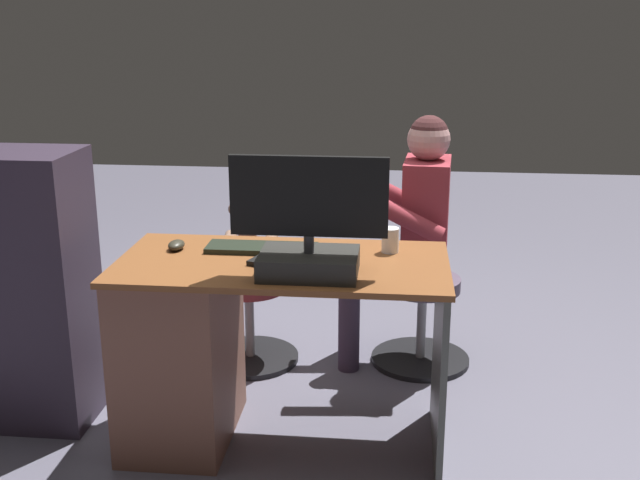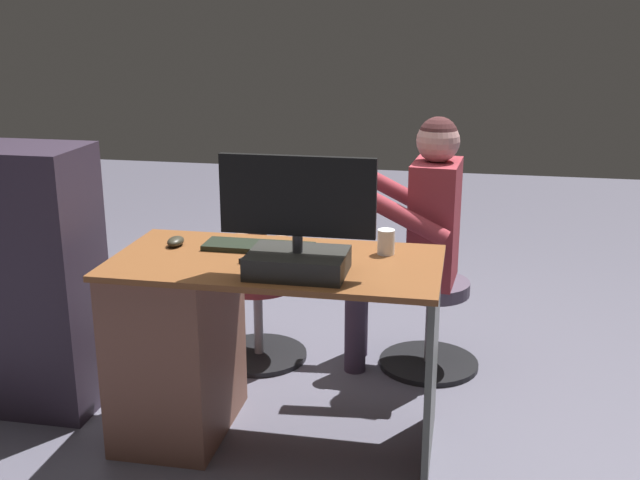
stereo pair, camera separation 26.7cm
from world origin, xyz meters
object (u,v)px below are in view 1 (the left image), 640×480
desk (202,344)px  office_chair_teddy (249,313)px  tv_remote (262,258)px  cup (390,240)px  monitor (309,238)px  person (409,224)px  teddy_bear (248,244)px  visitor_chair (422,317)px  keyboard (262,248)px  computer_mouse (176,245)px

desk → office_chair_teddy: bearing=-93.9°
desk → tv_remote: (-0.24, 0.01, 0.35)m
cup → office_chair_teddy: cup is taller
monitor → tv_remote: size_ratio=3.60×
monitor → person: 0.97m
teddy_bear → visitor_chair: teddy_bear is taller
tv_remote → person: 0.93m
keyboard → person: 0.85m
desk → cup: size_ratio=12.86×
desk → visitor_chair: bearing=-138.6°
desk → office_chair_teddy: size_ratio=2.64×
keyboard → teddy_bear: (0.17, -0.59, -0.17)m
computer_mouse → visitor_chair: 1.28m
keyboard → visitor_chair: (-0.64, -0.64, -0.52)m
monitor → tv_remote: bearing=-34.8°
desk → keyboard: size_ratio=2.89×
keyboard → tv_remote: (-0.02, 0.12, -0.00)m
tv_remote → visitor_chair: (-0.62, -0.76, -0.51)m
teddy_bear → desk: bearing=86.2°
cup → visitor_chair: 0.84m
monitor → cup: 0.41m
monitor → person: person is taller
monitor → computer_mouse: (0.54, -0.23, -0.11)m
office_chair_teddy → tv_remote: bearing=105.5°
cup → office_chair_teddy: (0.66, -0.55, -0.54)m
computer_mouse → person: 1.11m
computer_mouse → tv_remote: computer_mouse is taller
keyboard → teddy_bear: size_ratio=1.19×
computer_mouse → person: (-0.89, -0.65, -0.07)m
desk → person: size_ratio=1.03×
office_chair_teddy → person: bearing=-175.5°
desk → person: bearing=-136.3°
cup → office_chair_teddy: 1.01m
desk → tv_remote: tv_remote is taller
teddy_bear → person: bearing=-176.5°
teddy_bear → visitor_chair: (-0.81, -0.05, -0.35)m
keyboard → tv_remote: 0.13m
person → desk: bearing=43.7°
keyboard → office_chair_teddy: (0.17, -0.58, -0.50)m
visitor_chair → person: 0.46m
cup → desk: bearing=11.8°
visitor_chair → monitor: bearing=64.4°
visitor_chair → keyboard: bearing=45.0°
desk → keyboard: keyboard is taller
desk → cup: cup is taller
cup → person: (-0.08, -0.60, -0.10)m
monitor → visitor_chair: 1.18m
monitor → person: (-0.36, -0.89, -0.18)m
monitor → keyboard: bearing=-50.4°
monitor → keyboard: 0.35m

